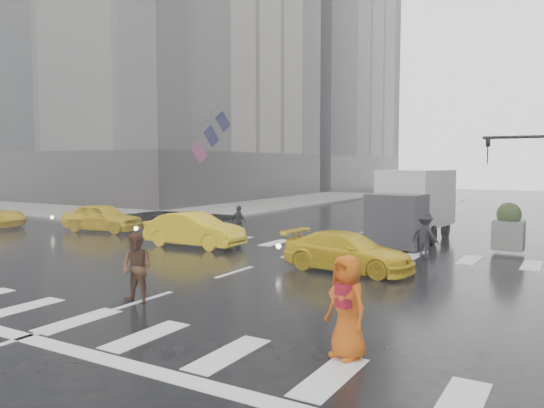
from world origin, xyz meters
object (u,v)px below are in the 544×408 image
Objects in this scene: box_truck at (412,204)px; taxi_front at (102,217)px; taxi_mid at (194,230)px; pedestrian_orange at (347,306)px; pedestrian_brown at (137,268)px.

taxi_front is at bearing -158.73° from box_truck.
taxi_front reaches higher than taxi_mid.
pedestrian_orange is 14.57m from box_truck.
taxi_front is 0.71× the size of box_truck.
pedestrian_brown reaches higher than taxi_front.
taxi_mid is (-4.32, 7.61, -0.17)m from pedestrian_brown.
pedestrian_brown is 8.75m from taxi_mid.
taxi_front is 15.09m from box_truck.
box_truck reaches higher than taxi_mid.
taxi_front is at bearing 75.79° from taxi_mid.
pedestrian_orange reaches higher than taxi_front.
taxi_front is at bearing 134.31° from pedestrian_brown.
pedestrian_orange is at bearing -131.85° from taxi_mid.
pedestrian_orange is (5.90, -0.87, 0.06)m from pedestrian_brown.
taxi_mid is at bearing -110.75° from taxi_front.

